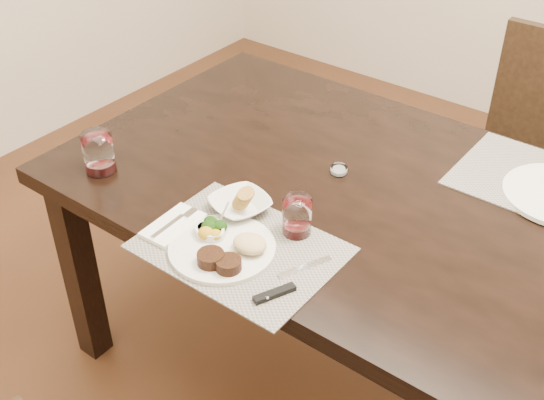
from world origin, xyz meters
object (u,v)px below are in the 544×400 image
Objects in this scene: dinner_plate at (225,248)px; wine_glass_near at (297,218)px; cracker_bowl at (240,204)px; steak_knife at (282,287)px; chair_far at (532,145)px.

wine_glass_near is (0.09, 0.17, 0.03)m from dinner_plate.
dinner_plate is 2.59× the size of wine_glass_near.
wine_glass_near is at bearing 56.55° from dinner_plate.
dinner_plate is at bearing -62.78° from cracker_bowl.
dinner_plate is at bearing -117.82° from wine_glass_near.
wine_glass_near is at bearing 141.25° from steak_knife.
steak_knife is at bearing -32.91° from cracker_bowl.
steak_knife is at bearing -11.00° from dinner_plate.
cracker_bowl is (-0.26, 0.17, 0.01)m from steak_knife.
dinner_plate is 1.10× the size of steak_knife.
wine_glass_near is at bearing 5.84° from cracker_bowl.
steak_knife is at bearing -63.23° from wine_glass_near.
steak_knife is 0.31m from cracker_bowl.
chair_far is at bearing 72.20° from dinner_plate.
cracker_bowl is 0.17m from wine_glass_near.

